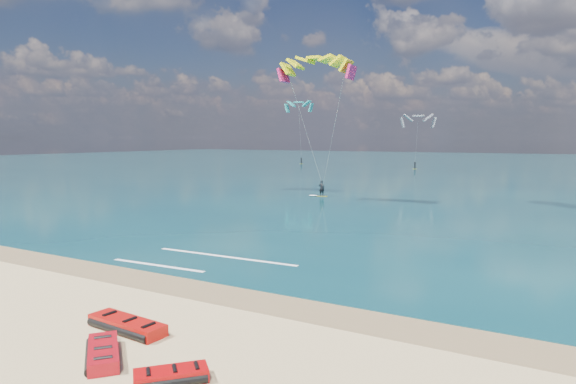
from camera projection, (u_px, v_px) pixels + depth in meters
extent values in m
plane|color=tan|center=(410.00, 197.00, 53.99)|extent=(320.00, 320.00, 0.00)
cube|color=olive|center=(160.00, 282.00, 22.03)|extent=(320.00, 2.40, 0.01)
cube|color=#0B323C|center=(497.00, 167.00, 109.26)|extent=(320.00, 200.00, 0.04)
cube|color=yellow|center=(322.00, 196.00, 53.94)|extent=(1.29, 0.65, 0.05)
imported|color=black|center=(322.00, 188.00, 53.86)|extent=(0.65, 0.48, 1.64)
cylinder|color=black|center=(323.00, 186.00, 53.46)|extent=(0.50, 0.15, 0.04)
cube|color=white|center=(158.00, 265.00, 24.78)|extent=(5.48, 0.54, 0.01)
cube|color=white|center=(225.00, 257.00, 26.59)|extent=(8.40, 0.54, 0.01)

